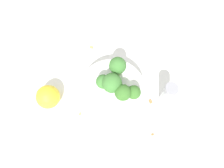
% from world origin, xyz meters
% --- Properties ---
extents(ground_plane, '(3.00, 3.00, 0.00)m').
position_xyz_m(ground_plane, '(0.00, 0.00, 0.00)').
color(ground_plane, white).
extents(bowl, '(0.16, 0.16, 0.05)m').
position_xyz_m(bowl, '(0.00, 0.00, 0.03)').
color(bowl, white).
rests_on(bowl, ground_plane).
extents(broccoli_floret_0, '(0.05, 0.05, 0.06)m').
position_xyz_m(broccoli_floret_0, '(0.00, 0.00, 0.09)').
color(broccoli_floret_0, '#8EB770').
rests_on(broccoli_floret_0, bowl).
extents(broccoli_floret_1, '(0.04, 0.04, 0.05)m').
position_xyz_m(broccoli_floret_1, '(-0.02, 0.02, 0.09)').
color(broccoli_floret_1, '#84AD66').
rests_on(broccoli_floret_1, bowl).
extents(broccoli_floret_2, '(0.04, 0.04, 0.06)m').
position_xyz_m(broccoli_floret_2, '(-0.01, -0.04, 0.09)').
color(broccoli_floret_2, '#7A9E5B').
rests_on(broccoli_floret_2, bowl).
extents(broccoli_floret_3, '(0.03, 0.03, 0.04)m').
position_xyz_m(broccoli_floret_3, '(0.02, -0.01, 0.08)').
color(broccoli_floret_3, '#7A9E5B').
rests_on(broccoli_floret_3, bowl).
extents(broccoli_floret_4, '(0.03, 0.03, 0.04)m').
position_xyz_m(broccoli_floret_4, '(-0.05, 0.02, 0.08)').
color(broccoli_floret_4, '#8EB770').
rests_on(broccoli_floret_4, bowl).
extents(pepper_shaker, '(0.03, 0.03, 0.08)m').
position_xyz_m(pepper_shaker, '(-0.13, 0.01, 0.04)').
color(pepper_shaker, '#B2B7BC').
rests_on(pepper_shaker, ground_plane).
extents(lemon_wedge, '(0.06, 0.06, 0.06)m').
position_xyz_m(lemon_wedge, '(0.16, 0.01, 0.03)').
color(lemon_wedge, yellow).
rests_on(lemon_wedge, ground_plane).
extents(almond_crumb_0, '(0.01, 0.01, 0.01)m').
position_xyz_m(almond_crumb_0, '(0.05, -0.15, 0.00)').
color(almond_crumb_0, tan).
rests_on(almond_crumb_0, ground_plane).
extents(almond_crumb_1, '(0.01, 0.01, 0.01)m').
position_xyz_m(almond_crumb_1, '(-0.10, 0.02, 0.00)').
color(almond_crumb_1, olive).
rests_on(almond_crumb_1, ground_plane).
extents(almond_crumb_2, '(0.01, 0.01, 0.01)m').
position_xyz_m(almond_crumb_2, '(-0.09, 0.10, 0.00)').
color(almond_crumb_2, olive).
rests_on(almond_crumb_2, ground_plane).
extents(almond_crumb_3, '(0.01, 0.01, 0.01)m').
position_xyz_m(almond_crumb_3, '(0.08, 0.04, 0.00)').
color(almond_crumb_3, tan).
rests_on(almond_crumb_3, ground_plane).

